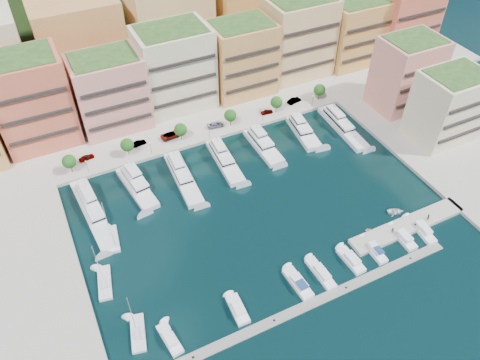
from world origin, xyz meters
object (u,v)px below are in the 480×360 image
(lamppost_1, at_px, (151,146))
(car_5, at_px, (294,100))
(car_0, at_px, (86,157))
(car_1, at_px, (139,143))
(tree_0, at_px, (69,162))
(tree_5, at_px, (319,90))
(car_3, at_px, (216,125))
(tree_2, at_px, (181,130))
(person_1, at_px, (428,217))
(cruiser_4, at_px, (298,283))
(yacht_2, at_px, (182,175))
(cruiser_6, at_px, (351,260))
(tree_4, at_px, (276,102))
(tree_1, at_px, (127,145))
(cruiser_2, at_px, (238,310))
(tender_1, at_px, (368,230))
(cruiser_0, at_px, (170,339))
(car_2, at_px, (171,135))
(yacht_1, at_px, (136,185))
(yacht_5, at_px, (302,130))
(yacht_0, at_px, (92,209))
(sailboat_2, at_px, (113,240))
(car_4, at_px, (267,112))
(cruiser_5, at_px, (321,274))
(sailboat_1, at_px, (105,283))
(cruiser_7, at_px, (374,250))
(yacht_3, at_px, (224,159))
(sailboat_0, at_px, (138,334))
(cruiser_8, at_px, (403,238))
(tender_2, at_px, (396,212))
(person_0, at_px, (393,230))
(lamppost_0, at_px, (87,165))
(lamppost_4, at_px, (313,99))
(cruiser_9, at_px, (422,230))
(yacht_4, at_px, (262,144))
(yacht_6, at_px, (341,125))

(lamppost_1, relative_size, car_5, 0.86)
(car_0, distance_m, car_1, 15.26)
(tree_0, relative_size, tree_5, 1.00)
(tree_5, relative_size, car_3, 1.14)
(tree_2, distance_m, person_1, 71.12)
(tree_5, height_order, cruiser_4, tree_5)
(yacht_2, bearing_deg, cruiser_6, -60.35)
(tree_4, bearing_deg, tree_1, 180.00)
(cruiser_2, height_order, car_5, car_5)
(cruiser_2, distance_m, tender_1, 38.62)
(cruiser_0, distance_m, car_2, 64.58)
(tender_1, bearing_deg, cruiser_2, 108.93)
(yacht_1, bearing_deg, yacht_5, 0.98)
(person_1, bearing_deg, yacht_0, -25.87)
(sailboat_2, bearing_deg, car_4, 26.33)
(car_1, bearing_deg, cruiser_2, 175.18)
(cruiser_5, distance_m, sailboat_1, 47.99)
(lamppost_1, distance_m, cruiser_7, 66.35)
(yacht_3, relative_size, sailboat_0, 1.51)
(yacht_0, height_order, car_4, yacht_0)
(cruiser_7, xyz_separation_m, car_0, (-53.02, 61.55, 1.16))
(tree_0, distance_m, cruiser_2, 62.36)
(sailboat_0, distance_m, tender_1, 58.60)
(tree_4, relative_size, cruiser_4, 0.64)
(cruiser_8, bearing_deg, tree_1, 130.95)
(yacht_0, relative_size, sailboat_0, 2.03)
(sailboat_0, height_order, tender_2, sailboat_0)
(yacht_2, bearing_deg, car_2, 79.67)
(tender_1, xyz_separation_m, person_0, (4.27, -3.53, 1.43))
(car_5, bearing_deg, cruiser_8, 163.84)
(tree_1, height_order, car_3, tree_1)
(lamppost_0, bearing_deg, cruiser_2, -71.83)
(lamppost_4, xyz_separation_m, cruiser_7, (-18.26, -55.81, -3.26))
(tree_2, xyz_separation_m, cruiser_9, (40.19, -58.10, -4.20))
(tree_0, bearing_deg, tree_2, 0.00)
(lamppost_0, distance_m, yacht_0, 14.79)
(lamppost_1, xyz_separation_m, yacht_0, (-20.57, -14.33, -2.62))
(tree_5, xyz_separation_m, sailboat_1, (-81.11, -39.16, -4.43))
(tree_0, distance_m, cruiser_9, 92.76)
(car_0, bearing_deg, cruiser_7, -150.13)
(yacht_5, bearing_deg, cruiser_4, -122.59)
(yacht_5, distance_m, car_5, 15.14)
(cruiser_2, xyz_separation_m, sailboat_0, (-20.39, 4.08, -0.23))
(cruiser_6, bearing_deg, yacht_4, 88.50)
(car_0, xyz_separation_m, car_2, (24.90, -0.96, 0.12))
(lamppost_4, relative_size, sailboat_1, 0.32)
(tree_0, distance_m, car_2, 29.86)
(car_5, bearing_deg, tree_2, 82.05)
(yacht_6, bearing_deg, lamppost_0, 170.35)
(tree_2, bearing_deg, yacht_3, -60.83)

